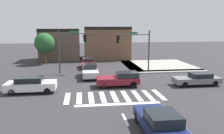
{
  "coord_description": "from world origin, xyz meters",
  "views": [
    {
      "loc": [
        -2.77,
        -23.33,
        6.04
      ],
      "look_at": [
        0.44,
        0.2,
        1.75
      ],
      "focal_mm": 36.53,
      "sensor_mm": 36.0,
      "label": 1
    }
  ],
  "objects_px": {
    "car_silver": "(90,71)",
    "car_navy": "(160,122)",
    "car_white": "(31,84)",
    "car_gray": "(197,79)",
    "roadside_tree": "(45,43)",
    "traffic_signal_northeast": "(135,44)",
    "traffic_signal_northwest": "(71,44)",
    "car_red": "(88,63)",
    "car_maroon": "(120,79)"
  },
  "relations": [
    {
      "from": "car_white",
      "to": "car_gray",
      "type": "height_order",
      "value": "car_white"
    },
    {
      "from": "traffic_signal_northwest",
      "to": "car_silver",
      "type": "xyz_separation_m",
      "value": [
        2.25,
        -2.48,
        -3.03
      ]
    },
    {
      "from": "car_gray",
      "to": "roadside_tree",
      "type": "distance_m",
      "value": 23.8
    },
    {
      "from": "car_maroon",
      "to": "car_white",
      "type": "height_order",
      "value": "car_white"
    },
    {
      "from": "roadside_tree",
      "to": "car_gray",
      "type": "bearing_deg",
      "value": -42.04
    },
    {
      "from": "traffic_signal_northeast",
      "to": "car_white",
      "type": "xyz_separation_m",
      "value": [
        -11.61,
        -7.65,
        -2.98
      ]
    },
    {
      "from": "traffic_signal_northeast",
      "to": "car_red",
      "type": "distance_m",
      "value": 7.97
    },
    {
      "from": "car_maroon",
      "to": "car_silver",
      "type": "height_order",
      "value": "car_silver"
    },
    {
      "from": "car_white",
      "to": "car_red",
      "type": "relative_size",
      "value": 1.08
    },
    {
      "from": "car_red",
      "to": "car_maroon",
      "type": "bearing_deg",
      "value": 14.43
    },
    {
      "from": "traffic_signal_northwest",
      "to": "car_red",
      "type": "distance_m",
      "value": 5.38
    },
    {
      "from": "car_gray",
      "to": "car_navy",
      "type": "xyz_separation_m",
      "value": [
        -7.56,
        -9.98,
        0.09
      ]
    },
    {
      "from": "traffic_signal_northeast",
      "to": "car_silver",
      "type": "height_order",
      "value": "traffic_signal_northeast"
    },
    {
      "from": "car_navy",
      "to": "roadside_tree",
      "type": "height_order",
      "value": "roadside_tree"
    },
    {
      "from": "car_silver",
      "to": "car_red",
      "type": "bearing_deg",
      "value": -179.94
    },
    {
      "from": "car_red",
      "to": "car_gray",
      "type": "bearing_deg",
      "value": 43.05
    },
    {
      "from": "car_gray",
      "to": "car_navy",
      "type": "height_order",
      "value": "car_navy"
    },
    {
      "from": "traffic_signal_northeast",
      "to": "traffic_signal_northwest",
      "type": "bearing_deg",
      "value": -3.8
    },
    {
      "from": "traffic_signal_northwest",
      "to": "car_silver",
      "type": "relative_size",
      "value": 1.17
    },
    {
      "from": "car_gray",
      "to": "traffic_signal_northwest",
      "type": "bearing_deg",
      "value": -30.81
    },
    {
      "from": "car_maroon",
      "to": "traffic_signal_northwest",
      "type": "bearing_deg",
      "value": -54.7
    },
    {
      "from": "roadside_tree",
      "to": "car_white",
      "type": "bearing_deg",
      "value": -86.18
    },
    {
      "from": "car_white",
      "to": "car_gray",
      "type": "distance_m",
      "value": 16.48
    },
    {
      "from": "car_silver",
      "to": "roadside_tree",
      "type": "relative_size",
      "value": 0.94
    },
    {
      "from": "roadside_tree",
      "to": "car_navy",
      "type": "bearing_deg",
      "value": -68.83
    },
    {
      "from": "car_white",
      "to": "car_silver",
      "type": "bearing_deg",
      "value": -134.69
    },
    {
      "from": "car_maroon",
      "to": "roadside_tree",
      "type": "xyz_separation_m",
      "value": [
        -9.55,
        15.18,
        2.63
      ]
    },
    {
      "from": "car_silver",
      "to": "car_navy",
      "type": "relative_size",
      "value": 1.02
    },
    {
      "from": "car_white",
      "to": "roadside_tree",
      "type": "xyz_separation_m",
      "value": [
        -1.08,
        16.23,
        2.63
      ]
    },
    {
      "from": "car_gray",
      "to": "roadside_tree",
      "type": "relative_size",
      "value": 0.95
    },
    {
      "from": "car_maroon",
      "to": "car_silver",
      "type": "relative_size",
      "value": 0.91
    },
    {
      "from": "car_red",
      "to": "roadside_tree",
      "type": "bearing_deg",
      "value": -122.24
    },
    {
      "from": "car_maroon",
      "to": "roadside_tree",
      "type": "bearing_deg",
      "value": -57.84
    },
    {
      "from": "car_maroon",
      "to": "car_navy",
      "type": "height_order",
      "value": "car_navy"
    },
    {
      "from": "car_maroon",
      "to": "car_gray",
      "type": "distance_m",
      "value": 8.04
    },
    {
      "from": "roadside_tree",
      "to": "traffic_signal_northwest",
      "type": "bearing_deg",
      "value": -60.83
    },
    {
      "from": "car_white",
      "to": "car_navy",
      "type": "bearing_deg",
      "value": 132.92
    },
    {
      "from": "car_silver",
      "to": "car_navy",
      "type": "distance_m",
      "value": 15.64
    },
    {
      "from": "car_navy",
      "to": "traffic_signal_northwest",
      "type": "bearing_deg",
      "value": 17.22
    },
    {
      "from": "car_white",
      "to": "car_gray",
      "type": "relative_size",
      "value": 0.94
    },
    {
      "from": "traffic_signal_northeast",
      "to": "traffic_signal_northwest",
      "type": "relative_size",
      "value": 1.0
    },
    {
      "from": "car_red",
      "to": "traffic_signal_northeast",
      "type": "bearing_deg",
      "value": 53.97
    },
    {
      "from": "traffic_signal_northwest",
      "to": "roadside_tree",
      "type": "distance_m",
      "value": 9.21
    },
    {
      "from": "car_gray",
      "to": "car_red",
      "type": "xyz_separation_m",
      "value": [
        -10.82,
        11.59,
        0.06
      ]
    },
    {
      "from": "traffic_signal_northeast",
      "to": "car_red",
      "type": "height_order",
      "value": "traffic_signal_northeast"
    },
    {
      "from": "traffic_signal_northwest",
      "to": "roadside_tree",
      "type": "bearing_deg",
      "value": 119.17
    },
    {
      "from": "traffic_signal_northwest",
      "to": "car_red",
      "type": "height_order",
      "value": "traffic_signal_northwest"
    },
    {
      "from": "car_maroon",
      "to": "car_gray",
      "type": "relative_size",
      "value": 0.9
    },
    {
      "from": "traffic_signal_northeast",
      "to": "car_maroon",
      "type": "bearing_deg",
      "value": 64.5
    },
    {
      "from": "car_navy",
      "to": "car_maroon",
      "type": "bearing_deg",
      "value": 2.41
    }
  ]
}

